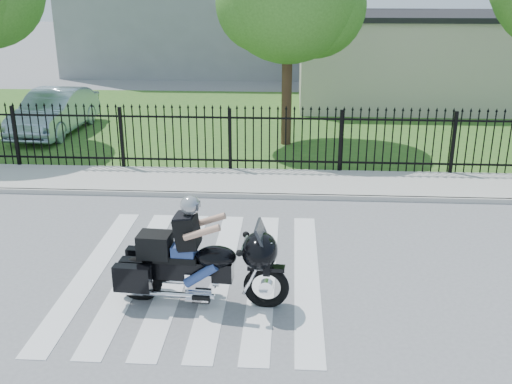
{
  "coord_description": "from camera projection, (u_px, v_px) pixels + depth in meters",
  "views": [
    {
      "loc": [
        1.66,
        -9.75,
        5.2
      ],
      "look_at": [
        0.97,
        1.71,
        1.0
      ],
      "focal_mm": 42.0,
      "sensor_mm": 36.0,
      "label": 1
    }
  ],
  "objects": [
    {
      "name": "sidewalk",
      "position": [
        227.0,
        182.0,
        15.69
      ],
      "size": [
        40.0,
        2.0,
        0.12
      ],
      "primitive_type": "cube",
      "color": "#ADAAA3",
      "rests_on": "ground"
    },
    {
      "name": "iron_fence",
      "position": [
        230.0,
        141.0,
        16.33
      ],
      "size": [
        26.0,
        0.04,
        1.8
      ],
      "color": "black",
      "rests_on": "ground"
    },
    {
      "name": "curb",
      "position": [
        222.0,
        195.0,
        14.75
      ],
      "size": [
        40.0,
        0.12,
        0.12
      ],
      "primitive_type": "cube",
      "color": "#ADAAA3",
      "rests_on": "ground"
    },
    {
      "name": "crosswalk",
      "position": [
        198.0,
        273.0,
        11.02
      ],
      "size": [
        5.0,
        5.5,
        0.01
      ],
      "primitive_type": null,
      "color": "silver",
      "rests_on": "ground"
    },
    {
      "name": "parked_car",
      "position": [
        54.0,
        112.0,
        20.45
      ],
      "size": [
        1.82,
        4.56,
        1.48
      ],
      "primitive_type": "imported",
      "rotation": [
        0.0,
        0.0,
        -0.06
      ],
      "color": "#96AEBC",
      "rests_on": "grass_strip"
    },
    {
      "name": "ground",
      "position": [
        198.0,
        274.0,
        11.02
      ],
      "size": [
        120.0,
        120.0,
        0.0
      ],
      "primitive_type": "plane",
      "color": "slate",
      "rests_on": "ground"
    },
    {
      "name": "grass_strip",
      "position": [
        247.0,
        122.0,
        22.27
      ],
      "size": [
        40.0,
        12.0,
        0.02
      ],
      "primitive_type": "cube",
      "color": "#275A1F",
      "rests_on": "ground"
    },
    {
      "name": "building_low",
      "position": [
        420.0,
        61.0,
        25.02
      ],
      "size": [
        10.0,
        6.0,
        3.5
      ],
      "primitive_type": "cube",
      "color": "#C1B3A1",
      "rests_on": "ground"
    },
    {
      "name": "motorcycle_rider",
      "position": [
        196.0,
        259.0,
        9.8
      ],
      "size": [
        2.94,
        1.01,
        1.94
      ],
      "rotation": [
        0.0,
        0.0,
        -0.07
      ],
      "color": "black",
      "rests_on": "ground"
    },
    {
      "name": "building_low_roof",
      "position": [
        424.0,
        15.0,
        24.39
      ],
      "size": [
        10.2,
        6.2,
        0.2
      ],
      "primitive_type": "cube",
      "color": "black",
      "rests_on": "building_low"
    }
  ]
}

